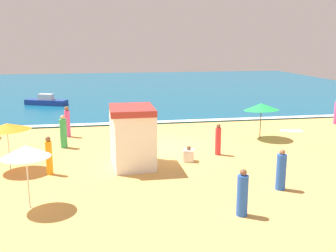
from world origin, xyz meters
TOP-DOWN VIEW (x-y plane):
  - ground_plane at (0.00, 0.00)m, footprint 60.00×60.00m
  - ocean_water at (0.00, 28.00)m, footprint 60.00×44.00m
  - wave_breaker_foam at (0.00, 6.30)m, footprint 57.00×0.70m
  - lifeguard_cabana at (-2.30, -2.95)m, footprint 1.97×2.55m
  - beach_umbrella_2 at (-7.76, -2.59)m, footprint 2.87×2.87m
  - beach_umbrella_4 at (-6.22, -6.94)m, footprint 1.95×1.96m
  - beach_umbrella_6 at (5.58, 0.93)m, footprint 2.73×2.74m
  - beachgoer_0 at (2.12, -1.88)m, footprint 0.41×0.41m
  - beachgoer_1 at (0.41, -2.70)m, footprint 0.60×0.60m
  - beachgoer_3 at (3.11, -6.86)m, footprint 0.42×0.42m
  - beachgoer_4 at (-5.68, 3.35)m, footprint 0.45×0.45m
  - beachgoer_5 at (-5.94, -3.48)m, footprint 0.38×0.38m
  - beachgoer_7 at (-5.70, 0.86)m, footprint 0.52×0.52m
  - beachgoer_9 at (0.81, -8.80)m, footprint 0.46×0.46m
  - beach_towel_0 at (-2.61, -1.97)m, footprint 1.24×1.44m
  - beach_towel_2 at (8.38, 2.43)m, footprint 1.49×0.91m
  - small_boat_0 at (-8.42, 15.37)m, footprint 3.86×2.38m

SIDE VIEW (x-z plane):
  - ground_plane at x=0.00m, z-range 0.00..0.00m
  - beach_towel_0 at x=-2.61m, z-range 0.00..0.01m
  - beach_towel_2 at x=8.38m, z-range 0.00..0.01m
  - ocean_water at x=0.00m, z-range 0.00..0.10m
  - wave_breaker_foam at x=0.00m, z-range 0.10..0.11m
  - beachgoer_1 at x=0.41m, z-range -0.07..0.69m
  - small_boat_0 at x=-8.42m, z-range -0.07..0.91m
  - beachgoer_9 at x=0.81m, z-range -0.06..1.55m
  - beachgoer_3 at x=3.11m, z-range -0.06..1.56m
  - beachgoer_0 at x=2.12m, z-range -0.04..1.57m
  - beachgoer_5 at x=-5.94m, z-range -0.03..1.66m
  - beachgoer_7 at x=-5.70m, z-range -0.06..1.73m
  - beachgoer_4 at x=-5.68m, z-range -0.03..1.83m
  - lifeguard_cabana at x=-2.30m, z-range 0.02..2.80m
  - beach_umbrella_6 at x=5.58m, z-range 0.82..2.99m
  - beach_umbrella_2 at x=-7.76m, z-range 0.89..3.07m
  - beach_umbrella_4 at x=-6.22m, z-range 0.90..3.16m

